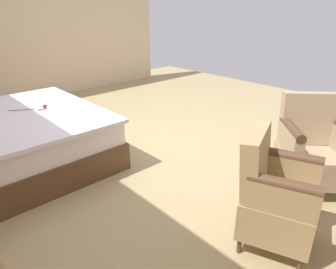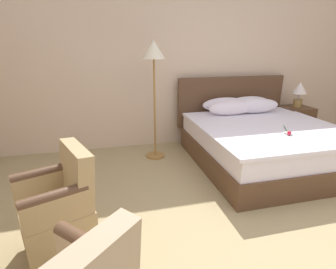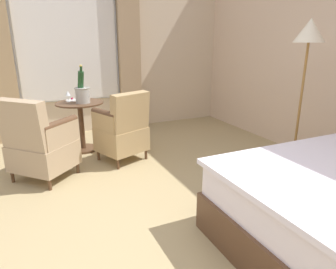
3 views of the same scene
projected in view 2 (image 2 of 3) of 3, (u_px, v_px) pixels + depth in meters
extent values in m
plane|color=tan|center=(281.00, 243.00, 2.27)|extent=(8.21, 8.21, 0.00)
cube|color=beige|center=(188.00, 52.00, 4.28)|extent=(6.83, 0.12, 3.05)
cube|color=brown|center=(262.00, 154.00, 3.77)|extent=(1.82, 2.01, 0.31)
cube|color=white|center=(264.00, 135.00, 3.68)|extent=(1.77, 1.95, 0.25)
cube|color=white|center=(268.00, 127.00, 3.58)|extent=(1.86, 1.89, 0.04)
cube|color=brown|center=(231.00, 101.00, 4.54)|extent=(1.91, 0.08, 0.82)
ellipsoid|color=white|center=(225.00, 104.00, 4.31)|extent=(0.77, 0.23, 0.23)
ellipsoid|color=white|center=(248.00, 103.00, 4.41)|extent=(0.77, 0.24, 0.24)
ellipsoid|color=white|center=(232.00, 108.00, 4.08)|extent=(0.77, 0.24, 0.24)
ellipsoid|color=white|center=(257.00, 106.00, 4.18)|extent=(0.77, 0.23, 0.24)
cylinder|color=#2D6628|center=(286.00, 130.00, 3.34)|extent=(0.19, 0.34, 0.01)
sphere|color=red|center=(289.00, 133.00, 3.16)|extent=(0.05, 0.05, 0.05)
ellipsoid|color=#33702D|center=(296.00, 134.00, 3.17)|extent=(0.03, 0.05, 0.01)
cube|color=white|center=(288.00, 133.00, 3.21)|extent=(0.08, 0.11, 0.00)
cube|color=brown|center=(294.00, 124.00, 4.68)|extent=(0.50, 0.44, 0.61)
sphere|color=tan|center=(308.00, 116.00, 4.69)|extent=(0.02, 0.02, 0.02)
cylinder|color=olive|center=(298.00, 103.00, 4.56)|extent=(0.15, 0.15, 0.14)
cylinder|color=#B7B2A8|center=(299.00, 96.00, 4.52)|extent=(0.02, 0.02, 0.10)
cone|color=silver|center=(300.00, 88.00, 4.47)|extent=(0.24, 0.24, 0.19)
cylinder|color=#A27338|center=(155.00, 155.00, 4.06)|extent=(0.28, 0.28, 0.03)
cylinder|color=#A27338|center=(155.00, 110.00, 3.82)|extent=(0.03, 0.03, 1.43)
cone|color=#EFE5C6|center=(154.00, 49.00, 3.55)|extent=(0.32, 0.32, 0.24)
cylinder|color=brown|center=(28.00, 240.00, 2.22)|extent=(0.04, 0.04, 0.13)
cylinder|color=brown|center=(77.00, 222.00, 2.45)|extent=(0.04, 0.04, 0.13)
cylinder|color=brown|center=(94.00, 251.00, 2.10)|extent=(0.04, 0.04, 0.13)
cube|color=tan|center=(57.00, 223.00, 2.09)|extent=(0.65, 0.67, 0.30)
cube|color=tan|center=(76.00, 174.00, 2.08)|extent=(0.33, 0.53, 0.47)
cube|color=tan|center=(44.00, 185.00, 2.16)|extent=(0.46, 0.25, 0.21)
cylinder|color=brown|center=(42.00, 173.00, 2.13)|extent=(0.46, 0.25, 0.09)
cube|color=tan|center=(56.00, 210.00, 1.83)|extent=(0.46, 0.25, 0.21)
cylinder|color=brown|center=(54.00, 197.00, 1.80)|extent=(0.46, 0.25, 0.09)
cube|color=tan|center=(93.00, 263.00, 1.40)|extent=(0.41, 0.42, 0.24)
cylinder|color=brown|center=(91.00, 245.00, 1.36)|extent=(0.41, 0.42, 0.09)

